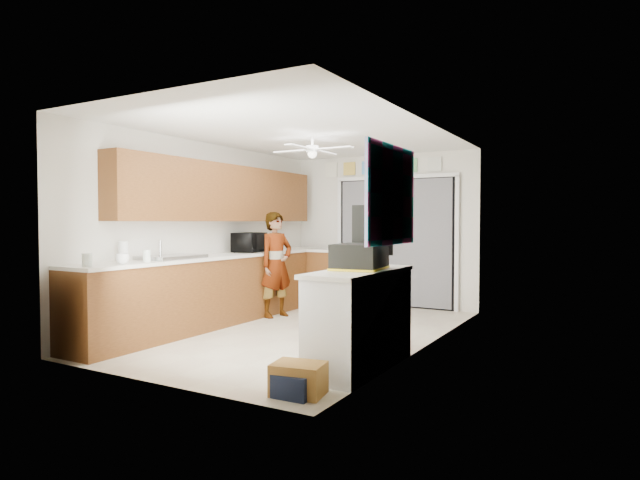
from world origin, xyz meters
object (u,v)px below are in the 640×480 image
at_px(cardboard_box, 299,379).
at_px(navy_crate, 295,385).
at_px(microwave, 249,242).
at_px(man, 276,264).
at_px(paper_towel_roll, 123,251).
at_px(suitcase, 360,257).
at_px(dog, 319,307).
at_px(cup, 122,259).

relative_size(cardboard_box, navy_crate, 1.34).
distance_m(microwave, cardboard_box, 3.88).
xyz_separation_m(cardboard_box, man, (-2.15, 2.83, 0.64)).
relative_size(paper_towel_roll, suitcase, 0.41).
bearing_deg(man, dog, -85.81).
distance_m(microwave, paper_towel_roll, 2.20).
bearing_deg(cup, suitcase, 15.69).
bearing_deg(suitcase, paper_towel_roll, -178.31).
xyz_separation_m(cardboard_box, dog, (-1.33, 2.67, 0.10)).
height_order(cardboard_box, navy_crate, cardboard_box).
xyz_separation_m(microwave, dog, (1.24, -0.07, -0.85)).
distance_m(suitcase, navy_crate, 1.43).
bearing_deg(cardboard_box, microwave, 133.15).
distance_m(paper_towel_roll, suitcase, 2.80).
height_order(cup, man, man).
xyz_separation_m(cup, cardboard_box, (2.41, -0.30, -0.87)).
xyz_separation_m(suitcase, man, (-2.22, 1.84, -0.29)).
xyz_separation_m(cup, suitcase, (2.48, 0.70, 0.07)).
height_order(microwave, cardboard_box, microwave).
bearing_deg(dog, suitcase, -48.27).
distance_m(paper_towel_roll, man, 2.37).
relative_size(cup, suitcase, 0.25).
relative_size(paper_towel_roll, man, 0.15).
relative_size(cardboard_box, man, 0.27).
bearing_deg(dog, cardboard_box, -61.64).
height_order(navy_crate, man, man).
xyz_separation_m(microwave, navy_crate, (2.57, -2.80, -0.99)).
xyz_separation_m(suitcase, navy_crate, (-0.07, -1.05, -0.97)).
height_order(paper_towel_roll, dog, paper_towel_roll).
xyz_separation_m(microwave, suitcase, (2.64, -1.75, -0.02)).
height_order(microwave, paper_towel_roll, microwave).
bearing_deg(cup, microwave, 93.84).
xyz_separation_m(microwave, man, (0.42, 0.09, -0.32)).
bearing_deg(cup, navy_crate, -8.35).
relative_size(navy_crate, man, 0.20).
relative_size(cup, navy_crate, 0.46).
bearing_deg(paper_towel_roll, dog, 57.37).
bearing_deg(suitcase, cup, -171.79).
height_order(suitcase, navy_crate, suitcase).
distance_m(cup, suitcase, 2.58).
bearing_deg(dog, man, 170.68).
relative_size(paper_towel_roll, cardboard_box, 0.56).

